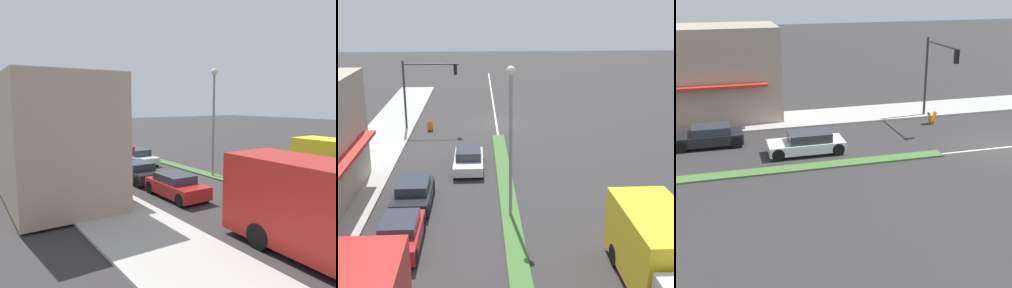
# 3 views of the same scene
# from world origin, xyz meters

# --- Properties ---
(ground_plane) EXTENTS (160.00, 160.00, 0.00)m
(ground_plane) POSITION_xyz_m (0.00, 18.00, 0.00)
(ground_plane) COLOR #333030
(sidewalk_right) EXTENTS (4.00, 73.00, 0.12)m
(sidewalk_right) POSITION_xyz_m (9.00, 18.50, 0.06)
(sidewalk_right) COLOR #B2AFA8
(sidewalk_right) RESTS_ON ground
(lane_marking_center) EXTENTS (0.16, 60.00, 0.01)m
(lane_marking_center) POSITION_xyz_m (0.00, 0.00, 0.00)
(lane_marking_center) COLOR beige
(lane_marking_center) RESTS_ON ground
(building_corner_store) EXTENTS (5.58, 10.73, 6.43)m
(building_corner_store) POSITION_xyz_m (10.70, 17.19, 3.33)
(building_corner_store) COLOR tan
(building_corner_store) RESTS_ON sidewalk_right
(traffic_signal_main) EXTENTS (4.59, 0.34, 5.60)m
(traffic_signal_main) POSITION_xyz_m (6.12, 1.62, 3.90)
(traffic_signal_main) COLOR #333338
(traffic_signal_main) RESTS_ON sidewalk_right
(pedestrian) EXTENTS (0.34, 0.34, 1.66)m
(pedestrian) POSITION_xyz_m (10.19, 13.46, 0.99)
(pedestrian) COLOR #282D42
(pedestrian) RESTS_ON sidewalk_right
(warning_aframe_sign) EXTENTS (0.45, 0.53, 0.84)m
(warning_aframe_sign) POSITION_xyz_m (5.56, 1.95, 0.43)
(warning_aframe_sign) COLOR orange
(warning_aframe_sign) RESTS_ON ground
(van_white) EXTENTS (1.84, 4.37, 1.27)m
(van_white) POSITION_xyz_m (2.20, 11.41, 0.62)
(van_white) COLOR silver
(van_white) RESTS_ON ground
(sedan_dark) EXTENTS (1.90, 4.05, 1.27)m
(sedan_dark) POSITION_xyz_m (5.00, 16.84, 0.62)
(sedan_dark) COLOR black
(sedan_dark) RESTS_ON ground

